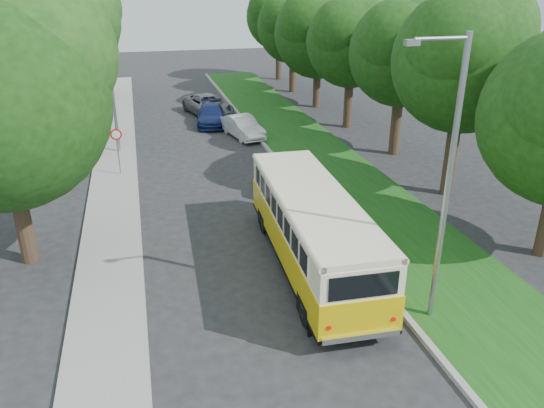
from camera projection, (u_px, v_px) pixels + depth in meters
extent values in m
plane|color=#242426|center=(266.00, 292.00, 16.70)|extent=(120.00, 120.00, 0.00)
cube|color=gray|center=(322.00, 215.00, 21.94)|extent=(0.20, 70.00, 0.15)
cube|color=#164A13|center=(374.00, 209.00, 22.48)|extent=(4.50, 70.00, 0.13)
cube|color=gray|center=(112.00, 238.00, 20.04)|extent=(2.20, 70.00, 0.12)
cylinder|color=#332319|center=(452.00, 149.00, 23.46)|extent=(0.56, 0.56, 4.26)
sphere|color=#15340C|center=(464.00, 61.00, 21.96)|extent=(5.98, 5.98, 5.98)
sphere|color=#15340C|center=(482.00, 29.00, 22.26)|extent=(4.49, 4.49, 4.49)
sphere|color=#15340C|center=(457.00, 46.00, 20.80)|extent=(4.19, 4.19, 4.19)
cylinder|color=#332319|center=(396.00, 119.00, 28.93)|extent=(0.56, 0.56, 3.95)
sphere|color=#15340C|center=(403.00, 53.00, 27.54)|extent=(5.61, 5.61, 5.61)
sphere|color=#15340C|center=(417.00, 29.00, 27.82)|extent=(4.21, 4.21, 4.21)
sphere|color=#15340C|center=(395.00, 41.00, 26.45)|extent=(3.92, 3.92, 3.92)
cylinder|color=#332319|center=(348.00, 98.00, 34.20)|extent=(0.56, 0.56, 3.86)
sphere|color=#15340C|center=(352.00, 42.00, 32.82)|extent=(5.64, 5.64, 5.64)
sphere|color=#15340C|center=(364.00, 21.00, 33.10)|extent=(4.23, 4.23, 4.23)
sphere|color=#15340C|center=(344.00, 31.00, 31.72)|extent=(3.95, 3.95, 3.95)
cylinder|color=#332319|center=(317.00, 83.00, 39.57)|extent=(0.56, 0.56, 3.58)
sphere|color=#15340C|center=(318.00, 34.00, 38.17)|extent=(6.36, 6.36, 6.36)
sphere|color=#15340C|center=(331.00, 14.00, 38.48)|extent=(4.77, 4.77, 4.77)
sphere|color=#15340C|center=(310.00, 23.00, 36.93)|extent=(4.45, 4.45, 4.45)
cylinder|color=#332319|center=(293.00, 70.00, 44.86)|extent=(0.56, 0.56, 3.68)
sphere|color=#15340C|center=(293.00, 27.00, 43.48)|extent=(5.91, 5.91, 5.91)
sphere|color=#15340C|center=(303.00, 11.00, 43.77)|extent=(4.43, 4.43, 4.43)
sphere|color=#15340C|center=(285.00, 18.00, 42.33)|extent=(4.14, 4.14, 4.14)
cylinder|color=#332319|center=(279.00, 58.00, 50.21)|extent=(0.56, 0.56, 4.05)
sphere|color=#15340C|center=(279.00, 17.00, 48.75)|extent=(5.97, 5.97, 5.97)
sphere|color=#15340C|center=(288.00, 3.00, 49.05)|extent=(4.48, 4.48, 4.48)
sphere|color=#15340C|center=(271.00, 9.00, 47.59)|extent=(4.18, 4.18, 4.18)
cylinder|color=#332319|center=(21.00, 213.00, 17.83)|extent=(0.56, 0.56, 3.68)
sphere|color=#15340C|center=(36.00, 54.00, 16.69)|extent=(5.10, 5.10, 5.10)
cylinder|color=#332319|center=(64.00, 115.00, 30.28)|extent=(0.56, 0.56, 3.68)
sphere|color=#15340C|center=(53.00, 48.00, 28.81)|extent=(6.80, 6.80, 6.80)
sphere|color=#15340C|center=(74.00, 20.00, 29.14)|extent=(5.10, 5.10, 5.10)
sphere|color=#15340C|center=(28.00, 34.00, 27.48)|extent=(4.76, 4.76, 4.76)
cylinder|color=#332319|center=(80.00, 79.00, 40.95)|extent=(0.56, 0.56, 3.68)
sphere|color=#15340C|center=(73.00, 29.00, 39.48)|extent=(6.80, 6.80, 6.80)
sphere|color=#15340C|center=(87.00, 8.00, 39.82)|extent=(5.10, 5.10, 5.10)
sphere|color=#15340C|center=(55.00, 18.00, 38.15)|extent=(4.76, 4.76, 4.76)
cylinder|color=gray|center=(447.00, 191.00, 13.87)|extent=(0.16, 0.16, 8.00)
cylinder|color=gray|center=(442.00, 38.00, 12.19)|extent=(1.40, 0.10, 0.10)
cube|color=gray|center=(412.00, 43.00, 12.04)|extent=(0.35, 0.16, 0.14)
cylinder|color=gray|center=(112.00, 86.00, 28.40)|extent=(0.16, 0.16, 7.50)
cylinder|color=gray|center=(89.00, 15.00, 26.81)|extent=(1.40, 0.10, 0.10)
cube|color=gray|center=(73.00, 17.00, 26.67)|extent=(0.35, 0.16, 0.14)
cylinder|color=gray|center=(118.00, 152.00, 25.86)|extent=(0.06, 0.06, 2.50)
cone|color=red|center=(116.00, 135.00, 25.47)|extent=(0.56, 0.02, 0.56)
cone|color=white|center=(116.00, 135.00, 25.45)|extent=(0.40, 0.02, 0.40)
imported|color=silver|center=(275.00, 172.00, 24.93)|extent=(2.76, 4.32, 1.37)
imported|color=white|center=(243.00, 127.00, 32.48)|extent=(2.23, 4.15, 1.30)
imported|color=navy|center=(211.00, 115.00, 35.32)|extent=(2.47, 4.70, 1.30)
imported|color=slate|center=(208.00, 105.00, 37.69)|extent=(3.53, 5.51, 1.41)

